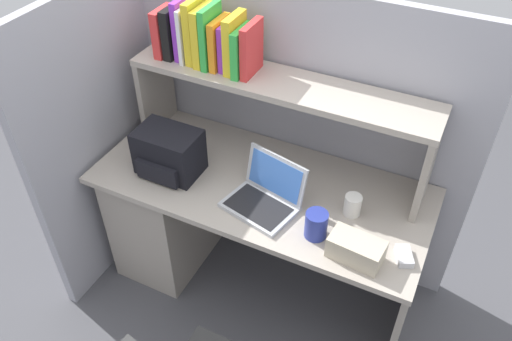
{
  "coord_description": "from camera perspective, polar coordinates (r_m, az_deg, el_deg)",
  "views": [
    {
      "loc": [
        0.78,
        -1.63,
        2.36
      ],
      "look_at": [
        0.0,
        -0.05,
        0.85
      ],
      "focal_mm": 36.09,
      "sensor_mm": 36.0,
      "label": 1
    }
  ],
  "objects": [
    {
      "name": "ground_plane",
      "position": [
        2.97,
        0.43,
        -11.96
      ],
      "size": [
        8.0,
        8.0,
        0.0
      ],
      "primitive_type": "plane",
      "color": "#4C4C51"
    },
    {
      "name": "laptop",
      "position": [
        2.3,
        1.05,
        -2.79
      ],
      "size": [
        0.36,
        0.32,
        0.22
      ],
      "color": "#B7BABF",
      "rests_on": "desk"
    },
    {
      "name": "paper_cup",
      "position": [
        2.29,
        10.62,
        -3.86
      ],
      "size": [
        0.08,
        0.08,
        0.1
      ],
      "primitive_type": "cylinder",
      "color": "white",
      "rests_on": "desk"
    },
    {
      "name": "cubicle_partition_left",
      "position": [
        2.77,
        -16.04,
        3.86
      ],
      "size": [
        0.05,
        1.06,
        1.55
      ],
      "primitive_type": "cube",
      "color": "#9E9EA8",
      "rests_on": "ground_plane"
    },
    {
      "name": "tissue_box",
      "position": [
        2.12,
        11.02,
        -8.55
      ],
      "size": [
        0.23,
        0.14,
        0.1
      ],
      "primitive_type": "cube",
      "rotation": [
        0.0,
        0.0,
        -0.09
      ],
      "color": "#BFB299",
      "rests_on": "desk"
    },
    {
      "name": "overhead_hutch",
      "position": [
        2.37,
        2.69,
        7.83
      ],
      "size": [
        1.44,
        0.28,
        0.45
      ],
      "color": "gray",
      "rests_on": "desk"
    },
    {
      "name": "computer_mouse",
      "position": [
        2.19,
        16.08,
        -9.1
      ],
      "size": [
        0.1,
        0.12,
        0.03
      ],
      "primitive_type": "cube",
      "rotation": [
        0.0,
        0.0,
        0.44
      ],
      "color": "silver",
      "rests_on": "desk"
    },
    {
      "name": "reference_books_on_shelf",
      "position": [
        2.4,
        -5.45,
        14.4
      ],
      "size": [
        0.49,
        0.18,
        0.29
      ],
      "color": "red",
      "rests_on": "overhead_hutch"
    },
    {
      "name": "snack_canister",
      "position": [
        2.17,
        6.68,
        -5.98
      ],
      "size": [
        0.1,
        0.1,
        0.13
      ],
      "primitive_type": "cylinder",
      "color": "navy",
      "rests_on": "desk"
    },
    {
      "name": "desk",
      "position": [
        2.8,
        -6.73,
        -4.05
      ],
      "size": [
        1.6,
        0.7,
        0.73
      ],
      "color": "#AAA093",
      "rests_on": "ground_plane"
    },
    {
      "name": "cubicle_partition_rear",
      "position": [
        2.68,
        4.06,
        4.16
      ],
      "size": [
        1.84,
        0.05,
        1.55
      ],
      "primitive_type": "cube",
      "color": "#9E9EA8",
      "rests_on": "ground_plane"
    },
    {
      "name": "backpack",
      "position": [
        2.47,
        -9.69,
        1.94
      ],
      "size": [
        0.3,
        0.22,
        0.22
      ],
      "color": "black",
      "rests_on": "desk"
    }
  ]
}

